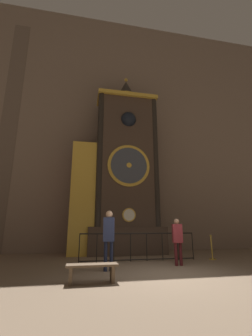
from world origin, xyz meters
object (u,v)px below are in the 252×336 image
clock_tower (120,173)px  stanchion_post (212,252)px  visitor_near (109,234)px  visitor_bench (92,269)px  visitor_far (177,237)px

clock_tower → stanchion_post: size_ratio=10.11×
visitor_near → clock_tower: bearing=88.0°
clock_tower → visitor_near: bearing=-104.3°
visitor_bench → clock_tower: bearing=73.6°
clock_tower → visitor_far: clock_tower is taller
clock_tower → visitor_bench: bearing=-106.4°
visitor_near → visitor_far: size_ratio=1.14×
stanchion_post → visitor_bench: 5.87m
visitor_far → visitor_near: bearing=-159.0°
clock_tower → stanchion_post: 5.69m
visitor_far → visitor_bench: visitor_far is taller
visitor_far → stanchion_post: (1.96, 1.07, -0.64)m
visitor_near → visitor_bench: 1.70m
visitor_near → stanchion_post: size_ratio=1.86×
visitor_far → stanchion_post: size_ratio=1.63×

